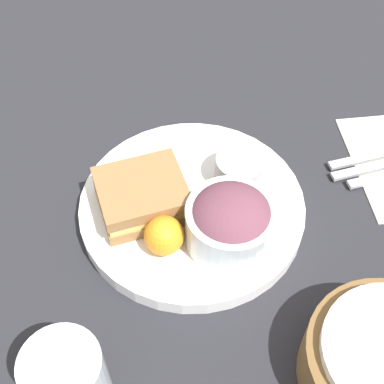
{
  "coord_description": "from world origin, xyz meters",
  "views": [
    {
      "loc": [
        0.05,
        0.39,
        0.53
      ],
      "look_at": [
        0.0,
        0.0,
        0.04
      ],
      "focal_mm": 50.0,
      "sensor_mm": 36.0,
      "label": 1
    }
  ],
  "objects_px": {
    "salad_bowl": "(230,222)",
    "drink_glass": "(70,384)",
    "sandwich": "(142,199)",
    "dressing_cup": "(240,170)",
    "plate": "(192,208)"
  },
  "relations": [
    {
      "from": "plate",
      "to": "sandwich",
      "type": "height_order",
      "value": "sandwich"
    },
    {
      "from": "sandwich",
      "to": "salad_bowl",
      "type": "distance_m",
      "value": 0.11
    },
    {
      "from": "dressing_cup",
      "to": "drink_glass",
      "type": "xyz_separation_m",
      "value": [
        0.2,
        0.24,
        0.01
      ]
    },
    {
      "from": "drink_glass",
      "to": "sandwich",
      "type": "bearing_deg",
      "value": -110.26
    },
    {
      "from": "drink_glass",
      "to": "dressing_cup",
      "type": "bearing_deg",
      "value": -129.57
    },
    {
      "from": "sandwich",
      "to": "drink_glass",
      "type": "height_order",
      "value": "drink_glass"
    },
    {
      "from": "salad_bowl",
      "to": "drink_glass",
      "type": "bearing_deg",
      "value": 42.28
    },
    {
      "from": "dressing_cup",
      "to": "salad_bowl",
      "type": "bearing_deg",
      "value": 72.21
    },
    {
      "from": "drink_glass",
      "to": "salad_bowl",
      "type": "bearing_deg",
      "value": -137.72
    },
    {
      "from": "sandwich",
      "to": "dressing_cup",
      "type": "xyz_separation_m",
      "value": [
        -0.12,
        -0.03,
        -0.0
      ]
    },
    {
      "from": "sandwich",
      "to": "dressing_cup",
      "type": "bearing_deg",
      "value": -165.89
    },
    {
      "from": "plate",
      "to": "drink_glass",
      "type": "relative_size",
      "value": 2.64
    },
    {
      "from": "sandwich",
      "to": "dressing_cup",
      "type": "height_order",
      "value": "sandwich"
    },
    {
      "from": "dressing_cup",
      "to": "drink_glass",
      "type": "relative_size",
      "value": 0.6
    },
    {
      "from": "sandwich",
      "to": "salad_bowl",
      "type": "xyz_separation_m",
      "value": [
        -0.09,
        0.05,
        0.01
      ]
    }
  ]
}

